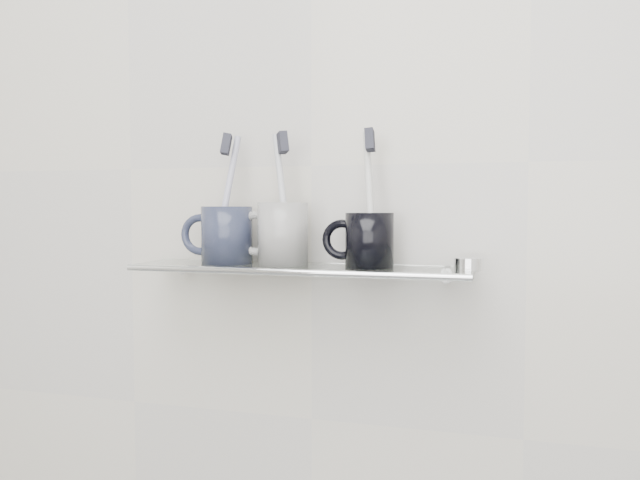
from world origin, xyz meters
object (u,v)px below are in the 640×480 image
(mug_center, at_px, (283,234))
(mug_right, at_px, (369,240))
(shelf_glass, at_px, (299,268))
(mug_left, at_px, (227,235))

(mug_center, distance_m, mug_right, 0.13)
(shelf_glass, xyz_separation_m, mug_center, (-0.03, 0.00, 0.05))
(mug_center, bearing_deg, mug_left, -155.68)
(mug_left, distance_m, mug_right, 0.22)
(shelf_glass, relative_size, mug_center, 5.39)
(mug_center, bearing_deg, shelf_glass, 13.93)
(mug_left, bearing_deg, shelf_glass, -23.71)
(shelf_glass, relative_size, mug_right, 6.42)
(mug_left, bearing_deg, mug_center, -21.28)
(shelf_glass, height_order, mug_center, mug_center)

